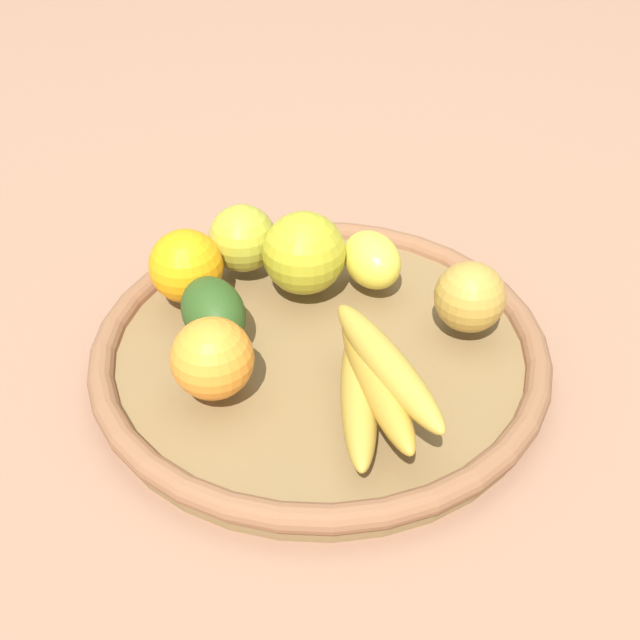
{
  "coord_description": "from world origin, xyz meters",
  "views": [
    {
      "loc": [
        -0.59,
        -0.09,
        0.52
      ],
      "look_at": [
        0.0,
        0.0,
        0.05
      ],
      "focal_mm": 48.14,
      "sensor_mm": 36.0,
      "label": 1
    }
  ],
  "objects_px": {
    "apple_1": "(304,253)",
    "banana_bunch": "(374,380)",
    "lemon_0": "(372,260)",
    "orange_1": "(186,266)",
    "orange_0": "(212,358)",
    "apple_0": "(242,238)",
    "apple_2": "(470,297)",
    "avocado": "(213,312)"
  },
  "relations": [
    {
      "from": "apple_0",
      "to": "orange_1",
      "type": "relative_size",
      "value": 0.96
    },
    {
      "from": "apple_1",
      "to": "apple_0",
      "type": "xyz_separation_m",
      "value": [
        0.03,
        0.07,
        -0.01
      ]
    },
    {
      "from": "apple_2",
      "to": "avocado",
      "type": "bearing_deg",
      "value": 102.57
    },
    {
      "from": "apple_0",
      "to": "orange_1",
      "type": "xyz_separation_m",
      "value": [
        -0.06,
        0.04,
        0.0
      ]
    },
    {
      "from": "lemon_0",
      "to": "orange_0",
      "type": "bearing_deg",
      "value": 147.26
    },
    {
      "from": "banana_bunch",
      "to": "apple_0",
      "type": "xyz_separation_m",
      "value": [
        0.18,
        0.15,
        0.01
      ]
    },
    {
      "from": "avocado",
      "to": "apple_1",
      "type": "relative_size",
      "value": 1.02
    },
    {
      "from": "banana_bunch",
      "to": "apple_1",
      "type": "height_order",
      "value": "apple_1"
    },
    {
      "from": "avocado",
      "to": "apple_1",
      "type": "distance_m",
      "value": 0.11
    },
    {
      "from": "avocado",
      "to": "apple_0",
      "type": "relative_size",
      "value": 1.21
    },
    {
      "from": "apple_1",
      "to": "orange_0",
      "type": "height_order",
      "value": "apple_1"
    },
    {
      "from": "avocado",
      "to": "orange_1",
      "type": "relative_size",
      "value": 1.16
    },
    {
      "from": "apple_2",
      "to": "apple_0",
      "type": "bearing_deg",
      "value": 74.29
    },
    {
      "from": "lemon_0",
      "to": "orange_1",
      "type": "bearing_deg",
      "value": 106.38
    },
    {
      "from": "apple_1",
      "to": "lemon_0",
      "type": "xyz_separation_m",
      "value": [
        0.02,
        -0.06,
        -0.01
      ]
    },
    {
      "from": "avocado",
      "to": "apple_1",
      "type": "bearing_deg",
      "value": -37.88
    },
    {
      "from": "orange_1",
      "to": "orange_0",
      "type": "bearing_deg",
      "value": -155.37
    },
    {
      "from": "avocado",
      "to": "apple_0",
      "type": "bearing_deg",
      "value": -0.66
    },
    {
      "from": "orange_0",
      "to": "lemon_0",
      "type": "xyz_separation_m",
      "value": [
        0.17,
        -0.11,
        -0.01
      ]
    },
    {
      "from": "orange_1",
      "to": "banana_bunch",
      "type": "bearing_deg",
      "value": -123.19
    },
    {
      "from": "apple_1",
      "to": "banana_bunch",
      "type": "bearing_deg",
      "value": -151.89
    },
    {
      "from": "banana_bunch",
      "to": "avocado",
      "type": "relative_size",
      "value": 2.14
    },
    {
      "from": "banana_bunch",
      "to": "apple_2",
      "type": "relative_size",
      "value": 2.66
    },
    {
      "from": "orange_0",
      "to": "orange_1",
      "type": "relative_size",
      "value": 0.99
    },
    {
      "from": "lemon_0",
      "to": "apple_2",
      "type": "relative_size",
      "value": 1.08
    },
    {
      "from": "apple_2",
      "to": "orange_1",
      "type": "xyz_separation_m",
      "value": [
        0.01,
        0.26,
        0.0
      ]
    },
    {
      "from": "lemon_0",
      "to": "orange_1",
      "type": "xyz_separation_m",
      "value": [
        -0.05,
        0.17,
        0.01
      ]
    },
    {
      "from": "avocado",
      "to": "lemon_0",
      "type": "bearing_deg",
      "value": -51.01
    },
    {
      "from": "banana_bunch",
      "to": "orange_0",
      "type": "height_order",
      "value": "orange_0"
    },
    {
      "from": "avocado",
      "to": "orange_1",
      "type": "xyz_separation_m",
      "value": [
        0.06,
        0.04,
        0.01
      ]
    },
    {
      "from": "apple_2",
      "to": "orange_0",
      "type": "bearing_deg",
      "value": 120.1
    },
    {
      "from": "orange_1",
      "to": "lemon_0",
      "type": "bearing_deg",
      "value": -73.62
    },
    {
      "from": "orange_0",
      "to": "apple_2",
      "type": "xyz_separation_m",
      "value": [
        0.12,
        -0.21,
        -0.0
      ]
    },
    {
      "from": "lemon_0",
      "to": "apple_2",
      "type": "height_order",
      "value": "apple_2"
    },
    {
      "from": "avocado",
      "to": "orange_0",
      "type": "distance_m",
      "value": 0.07
    },
    {
      "from": "lemon_0",
      "to": "apple_1",
      "type": "bearing_deg",
      "value": 106.82
    },
    {
      "from": "apple_1",
      "to": "apple_2",
      "type": "relative_size",
      "value": 1.23
    },
    {
      "from": "lemon_0",
      "to": "orange_1",
      "type": "relative_size",
      "value": 1.0
    },
    {
      "from": "avocado",
      "to": "apple_2",
      "type": "distance_m",
      "value": 0.23
    },
    {
      "from": "orange_1",
      "to": "apple_1",
      "type": "bearing_deg",
      "value": -73.88
    },
    {
      "from": "banana_bunch",
      "to": "lemon_0",
      "type": "height_order",
      "value": "banana_bunch"
    },
    {
      "from": "avocado",
      "to": "orange_0",
      "type": "xyz_separation_m",
      "value": [
        -0.07,
        -0.02,
        0.01
      ]
    }
  ]
}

